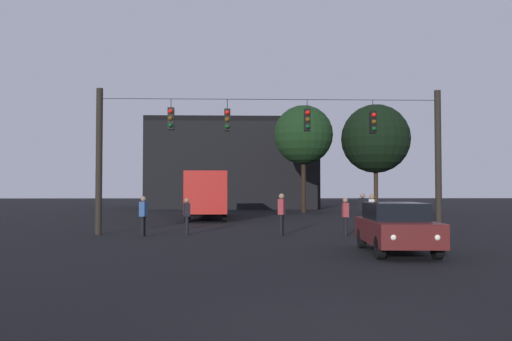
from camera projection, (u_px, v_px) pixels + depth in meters
ground_plane at (262, 222)px, 31.86m from camera, size 168.00×168.00×0.00m
overhead_signal_span at (270, 149)px, 23.31m from camera, size 14.93×0.44×6.25m
city_bus at (207, 190)px, 36.23m from camera, size 2.94×11.09×3.00m
car_near_right at (396, 227)px, 16.41m from camera, size 2.03×4.41×1.52m
pedestrian_crossing_left at (282, 211)px, 22.71m from camera, size 0.34×0.42×1.75m
pedestrian_crossing_center at (372, 211)px, 23.93m from camera, size 0.35×0.42×1.72m
pedestrian_crossing_right at (345, 215)px, 22.36m from camera, size 0.25×0.36×1.58m
pedestrian_near_bus at (143, 214)px, 22.31m from camera, size 0.31×0.40×1.64m
pedestrian_trailing at (187, 214)px, 23.13m from camera, size 0.32×0.41×1.55m
pedestrian_far_side at (363, 208)px, 26.63m from camera, size 0.36×0.42×1.73m
corner_building at (233, 165)px, 57.45m from camera, size 16.88×12.03×8.97m
tree_left_silhouette at (303, 135)px, 45.06m from camera, size 4.92×4.92×8.93m
tree_behind_building at (376, 139)px, 46.27m from camera, size 5.87×5.87×9.19m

